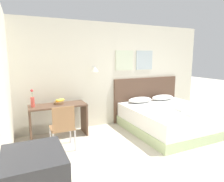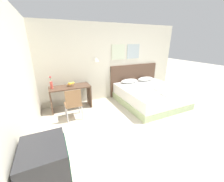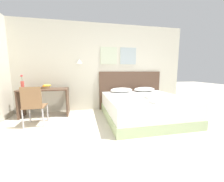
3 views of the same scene
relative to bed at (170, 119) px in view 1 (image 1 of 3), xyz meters
name	(u,v)px [view 1 (image 1 of 3)]	position (x,y,z in m)	size (l,w,h in m)	color
ground_plane	(196,182)	(-1.07, -1.79, -0.29)	(24.00, 24.00, 0.00)	beige
wall_back	(112,75)	(-1.06, 1.10, 1.04)	(5.64, 0.31, 2.65)	beige
bed	(170,119)	(0.00, 0.00, 0.00)	(1.94, 2.03, 0.58)	#B2C693
headboard	(146,98)	(0.00, 1.04, 0.32)	(2.06, 0.06, 1.21)	brown
pillow_left	(140,100)	(-0.38, 0.78, 0.36)	(0.68, 0.36, 0.14)	white
pillow_right	(163,97)	(0.38, 0.78, 0.36)	(0.68, 0.36, 0.14)	white
folded_towel_near_foot	(182,109)	(0.07, -0.30, 0.32)	(0.30, 0.27, 0.06)	white
folded_towel_mid_bed	(194,115)	(-0.04, -0.75, 0.32)	(0.27, 0.27, 0.06)	white
desk	(58,114)	(-2.56, 0.73, 0.24)	(1.23, 0.53, 0.75)	brown
desk_chair	(63,125)	(-2.61, 0.00, 0.24)	(0.44, 0.44, 0.90)	#8E6642
fruit_bowl	(59,102)	(-2.53, 0.78, 0.52)	(0.27, 0.22, 0.12)	brown
flower_vase	(33,101)	(-3.08, 0.74, 0.60)	(0.08, 0.08, 0.38)	#D14C42
television	(35,182)	(-3.24, -2.23, 0.61)	(0.44, 0.50, 0.45)	#2D2D30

